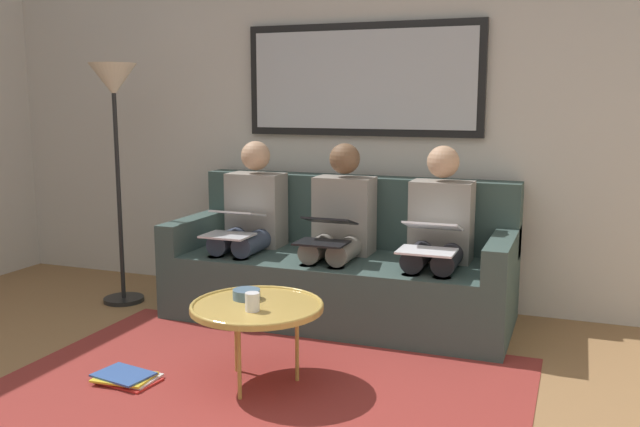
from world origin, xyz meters
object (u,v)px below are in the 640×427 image
at_px(coffee_table, 257,307).
at_px(person_middle, 339,227).
at_px(person_left, 438,234).
at_px(laptop_black, 326,230).
at_px(person_right, 250,221).
at_px(cup, 252,302).
at_px(standing_lamp, 114,106).
at_px(couch, 342,269).
at_px(bowl, 246,294).
at_px(framed_mirror, 362,80).
at_px(magazine_stack, 127,377).
at_px(laptop_white, 430,237).
at_px(laptop_silver, 233,223).

distance_m(coffee_table, person_middle, 1.17).
bearing_deg(person_left, laptop_black, 20.65).
bearing_deg(person_right, cup, 116.94).
distance_m(laptop_black, standing_lamp, 1.72).
bearing_deg(couch, standing_lamp, 9.80).
bearing_deg(cup, bowl, -55.13).
bearing_deg(framed_mirror, person_left, 144.48).
bearing_deg(person_right, couch, -173.87).
relative_size(person_middle, magazine_stack, 3.34).
relative_size(cup, person_right, 0.08).
distance_m(couch, magazine_stack, 1.61).
height_order(coffee_table, laptop_white, laptop_white).
height_order(person_right, standing_lamp, standing_lamp).
bearing_deg(standing_lamp, coffee_table, 147.99).
bearing_deg(laptop_black, person_right, -20.65).
relative_size(coffee_table, bowl, 4.73).
bearing_deg(person_right, bowl, 115.58).
distance_m(cup, person_left, 1.41).
distance_m(bowl, laptop_black, 0.87).
distance_m(laptop_white, magazine_stack, 1.83).
relative_size(coffee_table, person_middle, 0.58).
height_order(coffee_table, magazine_stack, coffee_table).
distance_m(framed_mirror, person_right, 1.23).
distance_m(couch, person_middle, 0.31).
distance_m(person_middle, laptop_black, 0.24).
bearing_deg(person_right, laptop_black, 159.35).
bearing_deg(bowl, laptop_black, -98.43).
xyz_separation_m(person_middle, laptop_black, (0.00, 0.24, 0.02)).
bearing_deg(standing_lamp, laptop_white, 179.08).
xyz_separation_m(cup, laptop_white, (-0.65, -1.01, 0.17)).
distance_m(coffee_table, person_right, 1.32).
relative_size(cup, bowl, 0.64).
height_order(coffee_table, laptop_silver, laptop_silver).
bearing_deg(laptop_white, coffee_table, 53.76).
bearing_deg(laptop_white, couch, -25.33).
height_order(coffee_table, person_left, person_left).
relative_size(laptop_black, laptop_silver, 0.95).
relative_size(framed_mirror, person_left, 1.46).
bearing_deg(laptop_silver, couch, -154.25).
bearing_deg(couch, magazine_stack, 65.26).
xyz_separation_m(couch, person_right, (0.64, 0.07, 0.30)).
bearing_deg(framed_mirror, person_right, 35.52).
bearing_deg(laptop_white, cup, 57.42).
relative_size(person_left, magazine_stack, 3.34).
bearing_deg(person_middle, person_left, 180.00).
relative_size(cup, standing_lamp, 0.05).
relative_size(cup, person_middle, 0.08).
relative_size(couch, person_middle, 1.93).
bearing_deg(magazine_stack, laptop_black, -120.42).
height_order(framed_mirror, laptop_black, framed_mirror).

